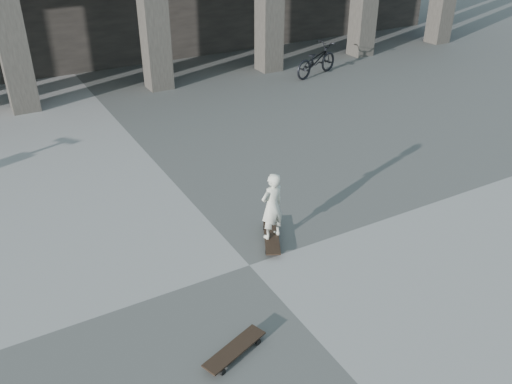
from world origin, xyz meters
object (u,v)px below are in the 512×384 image
skateboard_spare (235,350)px  child (272,206)px  bicycle (316,60)px  longboard (272,237)px

skateboard_spare → child: bearing=28.9°
child → skateboard_spare: bearing=39.8°
skateboard_spare → child: (1.61, 1.84, 0.57)m
bicycle → longboard: bearing=122.8°
child → longboard: bearing=-99.0°
child → bicycle: bearing=-138.4°
skateboard_spare → child: size_ratio=0.83×
skateboard_spare → bicycle: bearing=30.3°
child → bicycle: size_ratio=0.62×
skateboard_spare → bicycle: size_ratio=0.52×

